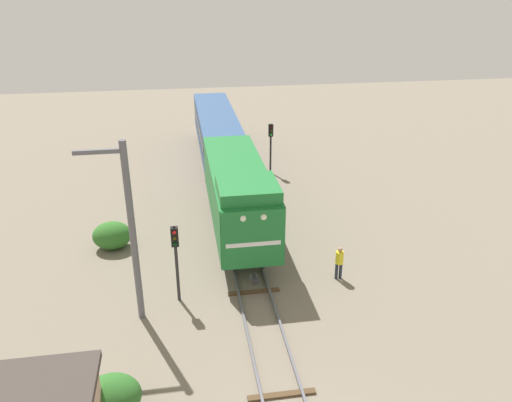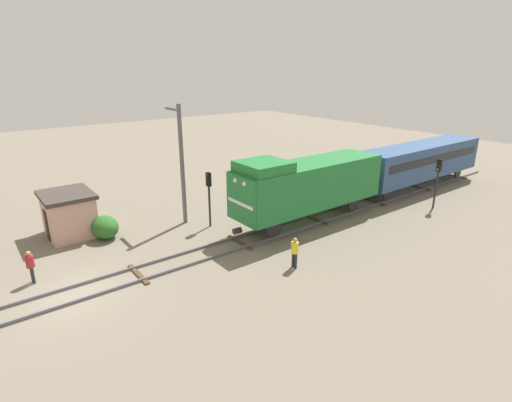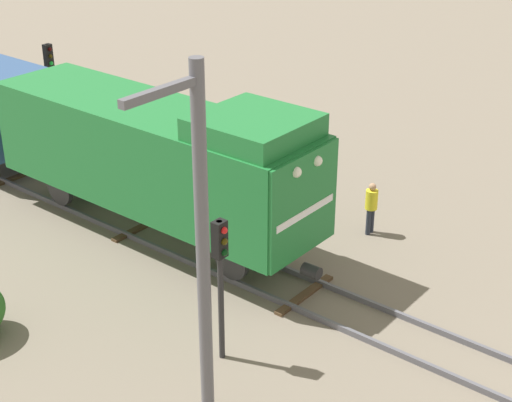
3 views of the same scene
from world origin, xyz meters
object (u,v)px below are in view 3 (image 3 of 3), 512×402
(locomotive, at_px, (157,153))
(traffic_signal_mid, at_px, (221,265))
(catenary_mast, at_px, (200,243))
(worker_by_signal, at_px, (371,204))
(traffic_signal_far, at_px, (50,72))

(locomotive, xyz_separation_m, traffic_signal_mid, (-3.40, -5.44, -0.21))
(catenary_mast, bearing_deg, worker_by_signal, 9.42)
(worker_by_signal, height_order, catenary_mast, catenary_mast)
(catenary_mast, bearing_deg, traffic_signal_far, 61.71)
(traffic_signal_mid, bearing_deg, catenary_mast, -149.54)
(traffic_signal_mid, height_order, worker_by_signal, traffic_signal_mid)
(catenary_mast, bearing_deg, traffic_signal_mid, 30.46)
(worker_by_signal, relative_size, catenary_mast, 0.22)
(worker_by_signal, bearing_deg, traffic_signal_far, 166.72)
(traffic_signal_mid, xyz_separation_m, worker_by_signal, (7.60, 0.56, -1.57))
(traffic_signal_mid, height_order, catenary_mast, catenary_mast)
(traffic_signal_mid, relative_size, worker_by_signal, 2.15)
(locomotive, relative_size, traffic_signal_far, 3.13)
(traffic_signal_mid, distance_m, catenary_mast, 2.51)
(traffic_signal_far, xyz_separation_m, catenary_mast, (-8.66, -16.09, 1.58))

